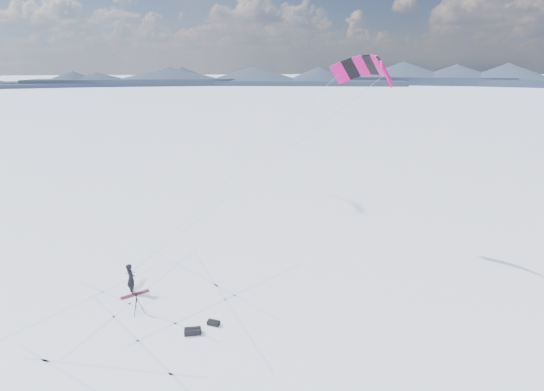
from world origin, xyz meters
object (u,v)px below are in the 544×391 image
object	(u,v)px
snowboard	(135,294)
gear_bag_b	(214,323)
snowkiter	(133,293)
tripod	(137,301)
gear_bag_a	(193,331)

from	to	relation	value
snowboard	gear_bag_b	xyz separation A→B (m)	(3.76, -4.02, 0.10)
snowkiter	snowboard	world-z (taller)	snowkiter
snowkiter	gear_bag_b	distance (m)	5.76
tripod	gear_bag_a	world-z (taller)	tripod
snowboard	gear_bag_b	distance (m)	5.50
tripod	snowkiter	bearing A→B (deg)	105.89
snowboard	tripod	xyz separation A→B (m)	(0.20, -1.94, 0.73)
gear_bag_a	gear_bag_b	size ratio (longest dim) A/B	1.24
tripod	gear_bag_a	size ratio (longest dim) A/B	1.42
tripod	gear_bag_b	bearing A→B (deg)	-23.07
snowkiter	tripod	xyz separation A→B (m)	(0.33, -2.17, 0.75)
tripod	gear_bag_a	distance (m)	3.57
snowkiter	gear_bag_a	xyz separation A→B (m)	(2.83, -4.64, 0.15)
snowkiter	tripod	size ratio (longest dim) A/B	1.56
snowkiter	tripod	distance (m)	2.32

